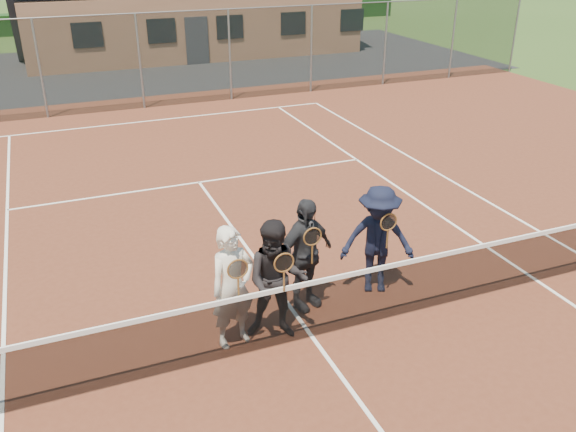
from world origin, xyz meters
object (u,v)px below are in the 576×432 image
player_c (305,255)px  player_b (277,281)px  tennis_net (313,307)px  player_d (378,240)px  player_a (233,287)px

player_c → player_b: bearing=-140.4°
player_b → player_c: (0.66, 0.55, 0.00)m
player_c → tennis_net: bearing=-105.5°
tennis_net → player_d: 1.72m
player_c → player_d: size_ratio=1.00×
tennis_net → player_d: (1.48, 0.80, 0.38)m
player_b → player_d: same height
player_a → player_b: 0.62m
tennis_net → player_d: bearing=28.5°
player_c → player_d: same height
player_a → player_d: (2.53, 0.48, -0.00)m
player_d → player_b: bearing=-163.9°
player_a → player_c: 1.36m
tennis_net → player_c: player_c is taller
player_c → player_d: bearing=0.4°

